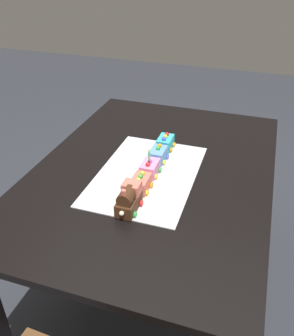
% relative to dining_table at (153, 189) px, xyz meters
% --- Properties ---
extents(ground_plane, '(8.00, 8.00, 0.00)m').
position_rel_dining_table_xyz_m(ground_plane, '(0.00, 0.00, -0.63)').
color(ground_plane, '#2D3038').
extents(dining_table, '(1.40, 1.00, 0.74)m').
position_rel_dining_table_xyz_m(dining_table, '(0.00, 0.00, 0.00)').
color(dining_table, black).
rests_on(dining_table, ground).
extents(cake_board, '(0.60, 0.40, 0.00)m').
position_rel_dining_table_xyz_m(cake_board, '(-0.06, 0.01, 0.11)').
color(cake_board, silver).
rests_on(cake_board, dining_table).
extents(cake_locomotive, '(0.14, 0.08, 0.12)m').
position_rel_dining_table_xyz_m(cake_locomotive, '(-0.30, -0.00, 0.16)').
color(cake_locomotive, '#472816').
rests_on(cake_locomotive, cake_board).
extents(cake_car_tanker_coral, '(0.10, 0.08, 0.07)m').
position_rel_dining_table_xyz_m(cake_car_tanker_coral, '(-0.17, -0.00, 0.14)').
color(cake_car_tanker_coral, '#F27260').
rests_on(cake_car_tanker_coral, cake_board).
extents(cake_car_hopper_bubblegum, '(0.10, 0.08, 0.07)m').
position_rel_dining_table_xyz_m(cake_car_hopper_bubblegum, '(-0.05, -0.00, 0.14)').
color(cake_car_hopper_bubblegum, pink).
rests_on(cake_car_hopper_bubblegum, cake_board).
extents(cake_car_caboose_sky_blue, '(0.10, 0.08, 0.07)m').
position_rel_dining_table_xyz_m(cake_car_caboose_sky_blue, '(0.07, -0.00, 0.14)').
color(cake_car_caboose_sky_blue, '#669EEA').
rests_on(cake_car_caboose_sky_blue, cake_board).
extents(cake_car_flatbed_turquoise, '(0.10, 0.08, 0.07)m').
position_rel_dining_table_xyz_m(cake_car_flatbed_turquoise, '(0.18, -0.00, 0.14)').
color(cake_car_flatbed_turquoise, '#38B7C6').
rests_on(cake_car_flatbed_turquoise, cake_board).
extents(birthday_candle, '(0.01, 0.01, 0.06)m').
position_rel_dining_table_xyz_m(birthday_candle, '(-0.06, -0.00, 0.21)').
color(birthday_candle, '#66D872').
rests_on(birthday_candle, cake_car_hopper_bubblegum).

